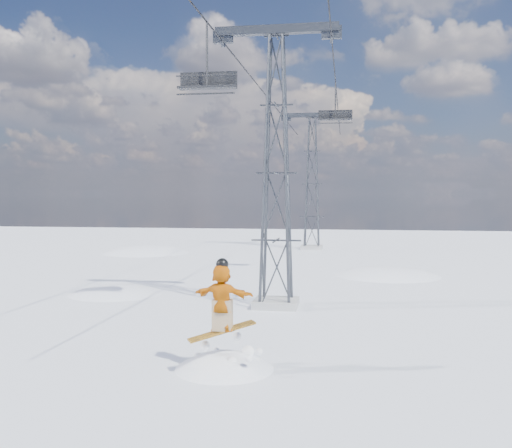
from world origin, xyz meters
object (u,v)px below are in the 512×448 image
Objects in this scene: lift_tower_near at (276,174)px; lift_chair_near at (208,82)px; snowboarder_jump at (225,429)px; lift_tower_far at (312,184)px.

lift_tower_near is 4.77m from lift_chair_near.
snowboarder_jump is at bearing -72.41° from lift_chair_near.
lift_tower_far is (0.00, 25.00, 0.00)m from lift_tower_near.
lift_tower_near reaches higher than snowboarder_jump.
lift_chair_near is at bearing 107.59° from snowboarder_jump.
lift_tower_far is 1.65× the size of snowboarder_jump.
lift_tower_near is at bearing 50.67° from lift_chair_near.
lift_chair_near reaches higher than snowboarder_jump.
snowboarder_jump is 12.04m from lift_chair_near.
snowboarder_jump is at bearing -90.59° from lift_tower_far.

